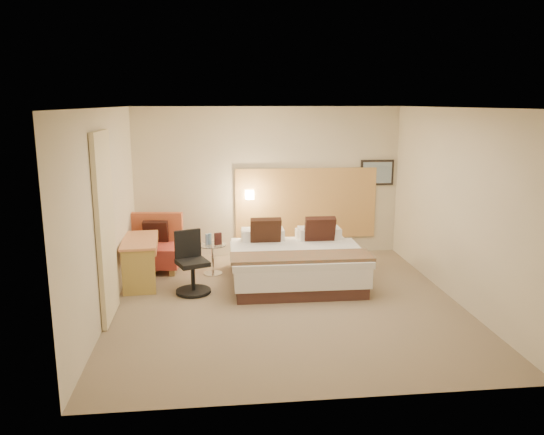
{
  "coord_description": "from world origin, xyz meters",
  "views": [
    {
      "loc": [
        -0.98,
        -6.97,
        2.77
      ],
      "look_at": [
        -0.13,
        0.72,
        1.08
      ],
      "focal_mm": 35.0,
      "sensor_mm": 36.0,
      "label": 1
    }
  ],
  "objects": [
    {
      "name": "wall_back",
      "position": [
        0.0,
        2.51,
        1.35
      ],
      "size": [
        4.8,
        0.02,
        2.7
      ],
      "primitive_type": "cube",
      "color": "beige",
      "rests_on": "floor"
    },
    {
      "name": "lamp_arm",
      "position": [
        -0.35,
        2.42,
        1.15
      ],
      "size": [
        0.02,
        0.12,
        0.02
      ],
      "primitive_type": "cylinder",
      "rotation": [
        1.57,
        0.0,
        0.0
      ],
      "color": "silver",
      "rests_on": "wall_back"
    },
    {
      "name": "lounge_chair",
      "position": [
        -1.99,
        1.81,
        0.37
      ],
      "size": [
        0.95,
        0.85,
        0.92
      ],
      "color": "tan",
      "rests_on": "floor"
    },
    {
      "name": "bed",
      "position": [
        0.26,
        0.94,
        0.32
      ],
      "size": [
        2.06,
        1.98,
        0.98
      ],
      "color": "#422621",
      "rests_on": "floor"
    },
    {
      "name": "ceiling",
      "position": [
        0.0,
        0.0,
        2.71
      ],
      "size": [
        4.8,
        5.0,
        0.02
      ],
      "primitive_type": "cube",
      "color": "white",
      "rests_on": "floor"
    },
    {
      "name": "bottle_b",
      "position": [
        -1.07,
        1.47,
        0.59
      ],
      "size": [
        0.07,
        0.07,
        0.18
      ],
      "primitive_type": "cylinder",
      "rotation": [
        0.0,
        0.0,
        0.38
      ],
      "color": "#95C9E7",
      "rests_on": "side_table"
    },
    {
      "name": "bottle_a",
      "position": [
        -1.12,
        1.43,
        0.59
      ],
      "size": [
        0.07,
        0.07,
        0.18
      ],
      "primitive_type": "cylinder",
      "rotation": [
        0.0,
        0.0,
        0.38
      ],
      "color": "#82A1C9",
      "rests_on": "side_table"
    },
    {
      "name": "desk_chair",
      "position": [
        -1.34,
        0.6,
        0.38
      ],
      "size": [
        0.67,
        0.67,
        0.92
      ],
      "color": "black",
      "rests_on": "floor"
    },
    {
      "name": "side_table",
      "position": [
        -1.03,
        1.42,
        0.28
      ],
      "size": [
        0.58,
        0.58,
        0.5
      ],
      "color": "silver",
      "rests_on": "floor"
    },
    {
      "name": "art_canvas",
      "position": [
        2.02,
        2.46,
        1.5
      ],
      "size": [
        0.54,
        0.01,
        0.39
      ],
      "primitive_type": "cube",
      "color": "#7890A5",
      "rests_on": "wall_back"
    },
    {
      "name": "lamp_shade",
      "position": [
        -0.35,
        2.36,
        1.15
      ],
      "size": [
        0.15,
        0.15,
        0.15
      ],
      "primitive_type": "cube",
      "color": "#F6E5C0",
      "rests_on": "wall_back"
    },
    {
      "name": "art_frame",
      "position": [
        2.02,
        2.48,
        1.5
      ],
      "size": [
        0.62,
        0.03,
        0.47
      ],
      "primitive_type": "cube",
      "color": "black",
      "rests_on": "wall_back"
    },
    {
      "name": "desk",
      "position": [
        -2.11,
        1.09,
        0.56
      ],
      "size": [
        0.6,
        1.17,
        0.71
      ],
      "color": "#D08151",
      "rests_on": "floor"
    },
    {
      "name": "floor",
      "position": [
        0.0,
        0.0,
        -0.01
      ],
      "size": [
        4.8,
        5.0,
        0.02
      ],
      "primitive_type": "cube",
      "color": "#826F57",
      "rests_on": "ground"
    },
    {
      "name": "wall_right",
      "position": [
        2.41,
        0.0,
        1.35
      ],
      "size": [
        0.02,
        5.0,
        2.7
      ],
      "primitive_type": "cube",
      "color": "beige",
      "rests_on": "floor"
    },
    {
      "name": "wall_left",
      "position": [
        -2.41,
        0.0,
        1.35
      ],
      "size": [
        0.02,
        5.0,
        2.7
      ],
      "primitive_type": "cube",
      "color": "beige",
      "rests_on": "floor"
    },
    {
      "name": "menu_folder",
      "position": [
        -0.94,
        1.41,
        0.6
      ],
      "size": [
        0.12,
        0.08,
        0.2
      ],
      "primitive_type": "cube",
      "rotation": [
        0.0,
        0.0,
        0.38
      ],
      "color": "#3D1A19",
      "rests_on": "side_table"
    },
    {
      "name": "wall_front",
      "position": [
        0.0,
        -2.51,
        1.35
      ],
      "size": [
        4.8,
        0.02,
        2.7
      ],
      "primitive_type": "cube",
      "color": "beige",
      "rests_on": "floor"
    },
    {
      "name": "headboard_panel",
      "position": [
        0.7,
        2.47,
        0.95
      ],
      "size": [
        2.6,
        0.04,
        1.3
      ],
      "primitive_type": "cube",
      "color": "tan",
      "rests_on": "wall_back"
    },
    {
      "name": "curtain",
      "position": [
        -2.36,
        -0.25,
        1.22
      ],
      "size": [
        0.06,
        0.9,
        2.42
      ],
      "primitive_type": "cube",
      "color": "beige",
      "rests_on": "wall_left"
    }
  ]
}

